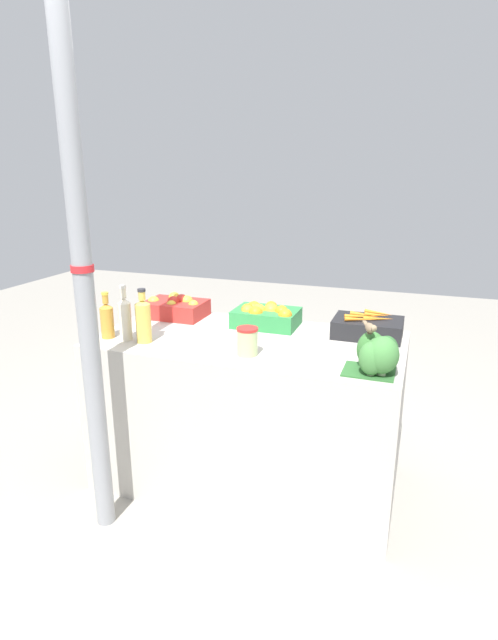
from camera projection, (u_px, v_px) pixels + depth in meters
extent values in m
plane|color=gray|center=(249.00, 477.00, 2.84)|extent=(10.00, 10.00, 0.00)
cube|color=#B7B2A8|center=(249.00, 410.00, 2.72)|extent=(1.58, 0.81, 0.83)
cylinder|color=gray|center=(85.00, 295.00, 2.16)|extent=(0.09, 0.09, 2.31)
cylinder|color=red|center=(82.00, 268.00, 2.12)|extent=(0.10, 0.10, 0.03)
cube|color=red|center=(175.00, 309.00, 2.99)|extent=(0.35, 0.25, 0.09)
sphere|color=gold|center=(154.00, 302.00, 3.00)|extent=(0.07, 0.07, 0.07)
sphere|color=red|center=(186.00, 302.00, 3.00)|extent=(0.06, 0.06, 0.06)
sphere|color=red|center=(173.00, 302.00, 2.96)|extent=(0.07, 0.07, 0.07)
sphere|color=gold|center=(174.00, 298.00, 3.06)|extent=(0.07, 0.07, 0.07)
sphere|color=gold|center=(193.00, 305.00, 2.91)|extent=(0.06, 0.06, 0.06)
sphere|color=gold|center=(187.00, 302.00, 2.98)|extent=(0.08, 0.08, 0.08)
sphere|color=gold|center=(172.00, 305.00, 2.92)|extent=(0.06, 0.06, 0.06)
sphere|color=red|center=(182.00, 301.00, 2.99)|extent=(0.08, 0.08, 0.08)
cube|color=#2D8442|center=(266.00, 318.00, 2.80)|extent=(0.35, 0.25, 0.09)
sphere|color=orange|center=(285.00, 316.00, 2.68)|extent=(0.08, 0.08, 0.08)
sphere|color=orange|center=(248.00, 311.00, 2.78)|extent=(0.07, 0.07, 0.07)
sphere|color=orange|center=(271.00, 307.00, 2.84)|extent=(0.07, 0.07, 0.07)
sphere|color=orange|center=(254.00, 308.00, 2.86)|extent=(0.08, 0.08, 0.08)
sphere|color=orange|center=(271.00, 311.00, 2.79)|extent=(0.09, 0.09, 0.09)
sphere|color=orange|center=(256.00, 313.00, 2.74)|extent=(0.08, 0.08, 0.08)
sphere|color=orange|center=(282.00, 312.00, 2.75)|extent=(0.07, 0.07, 0.07)
sphere|color=orange|center=(258.00, 311.00, 2.79)|extent=(0.09, 0.09, 0.09)
sphere|color=orange|center=(248.00, 310.00, 2.80)|extent=(0.07, 0.07, 0.07)
cube|color=black|center=(368.00, 328.00, 2.62)|extent=(0.35, 0.25, 0.09)
cone|color=orange|center=(361.00, 319.00, 2.56)|extent=(0.16, 0.06, 0.02)
cone|color=orange|center=(377.00, 315.00, 2.61)|extent=(0.13, 0.04, 0.02)
cone|color=orange|center=(379.00, 313.00, 2.67)|extent=(0.15, 0.06, 0.02)
cone|color=orange|center=(360.00, 316.00, 2.60)|extent=(0.17, 0.07, 0.02)
cone|color=orange|center=(378.00, 319.00, 2.59)|extent=(0.16, 0.07, 0.02)
cone|color=orange|center=(364.00, 315.00, 2.63)|extent=(0.15, 0.04, 0.03)
cube|color=#2D602D|center=(369.00, 371.00, 2.16)|extent=(0.22, 0.18, 0.01)
ellipsoid|color=#427F3D|center=(382.00, 355.00, 2.09)|extent=(0.15, 0.15, 0.16)
cylinder|color=#B2C693|center=(380.00, 372.00, 2.12)|extent=(0.03, 0.03, 0.02)
ellipsoid|color=#2D602D|center=(386.00, 351.00, 2.13)|extent=(0.10, 0.10, 0.14)
cylinder|color=#B2C693|center=(385.00, 368.00, 2.15)|extent=(0.03, 0.03, 0.02)
ellipsoid|color=#387033|center=(371.00, 349.00, 2.18)|extent=(0.13, 0.13, 0.16)
cylinder|color=#B2C693|center=(370.00, 364.00, 2.20)|extent=(0.03, 0.03, 0.02)
ellipsoid|color=#427F3D|center=(372.00, 358.00, 2.09)|extent=(0.11, 0.11, 0.15)
cylinder|color=#B2C693|center=(371.00, 372.00, 2.11)|extent=(0.03, 0.03, 0.02)
ellipsoid|color=#427F3D|center=(383.00, 356.00, 2.09)|extent=(0.12, 0.12, 0.12)
cylinder|color=#B2C693|center=(382.00, 372.00, 2.11)|extent=(0.03, 0.03, 0.02)
cylinder|color=gold|center=(107.00, 323.00, 2.60)|extent=(0.07, 0.07, 0.16)
cone|color=gold|center=(106.00, 306.00, 2.57)|extent=(0.07, 0.07, 0.02)
cylinder|color=gold|center=(105.00, 299.00, 2.56)|extent=(0.03, 0.03, 0.05)
cylinder|color=gold|center=(105.00, 293.00, 2.55)|extent=(0.04, 0.04, 0.01)
cylinder|color=beige|center=(125.00, 322.00, 2.56)|extent=(0.06, 0.06, 0.20)
cone|color=beige|center=(124.00, 301.00, 2.52)|extent=(0.06, 0.06, 0.03)
cylinder|color=beige|center=(123.00, 293.00, 2.51)|extent=(0.03, 0.03, 0.05)
cylinder|color=silver|center=(123.00, 287.00, 2.50)|extent=(0.03, 0.03, 0.01)
cylinder|color=gold|center=(144.00, 323.00, 2.52)|extent=(0.08, 0.08, 0.20)
cone|color=gold|center=(142.00, 302.00, 2.49)|extent=(0.08, 0.08, 0.02)
cylinder|color=gold|center=(142.00, 296.00, 2.48)|extent=(0.03, 0.03, 0.04)
cylinder|color=#2D2D33|center=(141.00, 290.00, 2.47)|extent=(0.04, 0.04, 0.01)
cylinder|color=#B2C684|center=(247.00, 342.00, 2.36)|extent=(0.10, 0.10, 0.12)
cylinder|color=red|center=(247.00, 329.00, 2.34)|extent=(0.10, 0.10, 0.01)
cube|color=#4C3D2D|center=(370.00, 333.00, 2.11)|extent=(0.02, 0.02, 0.01)
ellipsoid|color=#7A664C|center=(370.00, 328.00, 2.11)|extent=(0.06, 0.08, 0.04)
sphere|color=#897556|center=(374.00, 328.00, 2.06)|extent=(0.03, 0.03, 0.03)
cone|color=#4C3D28|center=(375.00, 329.00, 2.05)|extent=(0.01, 0.02, 0.01)
cube|color=#7A664C|center=(366.00, 323.00, 2.16)|extent=(0.03, 0.04, 0.01)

